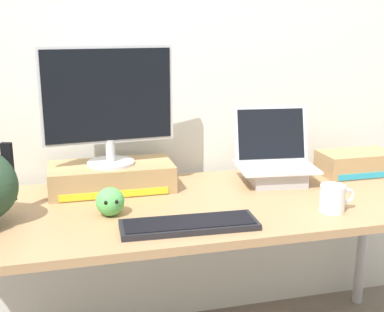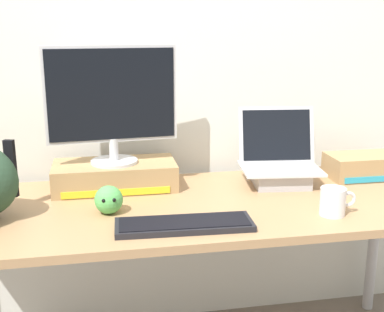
% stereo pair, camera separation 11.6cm
% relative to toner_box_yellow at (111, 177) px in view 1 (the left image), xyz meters
% --- Properties ---
extents(back_wall, '(7.00, 0.10, 2.60)m').
position_rel_toner_box_yellow_xyz_m(back_wall, '(0.28, 0.24, 0.51)').
color(back_wall, silver).
rests_on(back_wall, ground).
extents(desk, '(2.04, 0.74, 0.74)m').
position_rel_toner_box_yellow_xyz_m(desk, '(0.28, -0.23, -0.12)').
color(desk, '#A87F56').
rests_on(desk, ground).
extents(toner_box_yellow, '(0.49, 0.24, 0.11)m').
position_rel_toner_box_yellow_xyz_m(toner_box_yellow, '(0.00, 0.00, 0.00)').
color(toner_box_yellow, '#A88456').
rests_on(toner_box_yellow, desk).
extents(desktop_monitor, '(0.52, 0.19, 0.47)m').
position_rel_toner_box_yellow_xyz_m(desktop_monitor, '(0.00, -0.00, 0.30)').
color(desktop_monitor, silver).
rests_on(desktop_monitor, toner_box_yellow).
extents(open_laptop, '(0.35, 0.28, 0.31)m').
position_rel_toner_box_yellow_xyz_m(open_laptop, '(0.68, -0.07, 0.01)').
color(open_laptop, '#ADADB2').
rests_on(open_laptop, desk).
extents(external_keyboard, '(0.46, 0.17, 0.02)m').
position_rel_toner_box_yellow_xyz_m(external_keyboard, '(0.21, -0.46, -0.04)').
color(external_keyboard, black).
rests_on(external_keyboard, desk).
extents(coffee_mug, '(0.13, 0.09, 0.10)m').
position_rel_toner_box_yellow_xyz_m(coffee_mug, '(0.74, -0.44, -0.00)').
color(coffee_mug, silver).
rests_on(coffee_mug, desk).
extents(plush_toy, '(0.10, 0.10, 0.10)m').
position_rel_toner_box_yellow_xyz_m(plush_toy, '(-0.03, -0.29, -0.00)').
color(plush_toy, '#56B256').
rests_on(plush_toy, desk).
extents(toner_box_cyan, '(0.32, 0.18, 0.10)m').
position_rel_toner_box_yellow_xyz_m(toner_box_cyan, '(1.08, -0.05, -0.00)').
color(toner_box_cyan, '#A88456').
rests_on(toner_box_cyan, desk).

